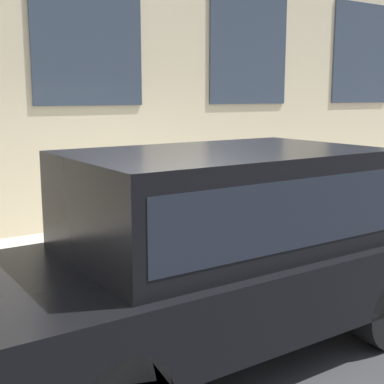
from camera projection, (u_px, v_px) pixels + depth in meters
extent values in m
plane|color=#2D2D30|center=(192.00, 286.00, 6.27)|extent=(80.00, 80.00, 0.00)
cube|color=#A8A093|center=(136.00, 251.00, 7.41)|extent=(2.81, 60.00, 0.16)
cube|color=#2D3847|center=(362.00, 54.00, 11.46)|extent=(0.03, 1.78, 2.08)
cube|color=#2D3847|center=(249.00, 46.00, 9.73)|extent=(0.03, 1.78, 2.08)
cube|color=#2D3847|center=(88.00, 35.00, 8.00)|extent=(0.03, 1.78, 2.08)
cylinder|color=gold|center=(167.00, 256.00, 6.85)|extent=(0.37, 0.37, 0.04)
cylinder|color=gold|center=(167.00, 233.00, 6.79)|extent=(0.27, 0.27, 0.66)
sphere|color=#A4891E|center=(167.00, 207.00, 6.74)|extent=(0.29, 0.29, 0.29)
cylinder|color=black|center=(167.00, 200.00, 6.72)|extent=(0.10, 0.10, 0.12)
cylinder|color=gold|center=(179.00, 225.00, 6.88)|extent=(0.09, 0.10, 0.09)
cylinder|color=gold|center=(154.00, 229.00, 6.68)|extent=(0.09, 0.10, 0.09)
cylinder|color=#232328|center=(218.00, 225.00, 7.28)|extent=(0.09, 0.09, 0.62)
cylinder|color=#232328|center=(212.00, 223.00, 7.38)|extent=(0.09, 0.09, 0.62)
cube|color=#268C4C|center=(216.00, 186.00, 7.23)|extent=(0.17, 0.12, 0.46)
cylinder|color=#268C4C|center=(221.00, 186.00, 7.13)|extent=(0.07, 0.07, 0.44)
cylinder|color=#268C4C|center=(210.00, 184.00, 7.33)|extent=(0.07, 0.07, 0.44)
sphere|color=#8C6647|center=(216.00, 161.00, 7.18)|extent=(0.21, 0.21, 0.21)
cylinder|color=black|center=(36.00, 314.00, 4.62)|extent=(0.24, 0.68, 0.68)
cylinder|color=black|center=(264.00, 263.00, 6.06)|extent=(0.24, 0.68, 0.68)
cube|color=black|center=(213.00, 279.00, 4.63)|extent=(1.85, 4.22, 0.60)
cube|color=black|center=(224.00, 198.00, 4.56)|extent=(1.63, 2.62, 0.82)
cube|color=#1E232D|center=(224.00, 198.00, 4.56)|extent=(1.64, 2.41, 0.52)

